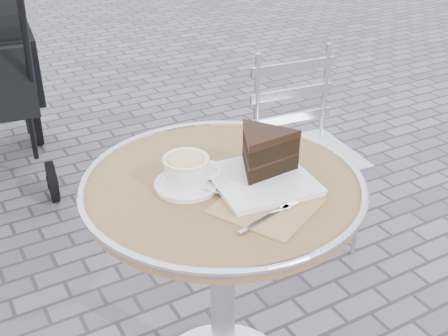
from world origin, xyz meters
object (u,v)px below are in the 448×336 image
cafe_table (223,235)px  cappuccino_set (187,174)px  cake_plate_set (263,158)px  bistro_chair (298,129)px

cafe_table → cappuccino_set: (-0.09, 0.02, 0.20)m
cappuccino_set → cafe_table: bearing=10.7°
cake_plate_set → cafe_table: bearing=166.5°
cafe_table → cake_plate_set: (0.10, -0.04, 0.22)m
cake_plate_set → bistro_chair: (0.56, 0.59, -0.29)m
bistro_chair → cake_plate_set: bearing=-127.4°
cake_plate_set → bistro_chair: 0.86m
cafe_table → cappuccino_set: size_ratio=4.18×
cappuccino_set → cake_plate_set: 0.19m
cake_plate_set → bistro_chair: cake_plate_set is taller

